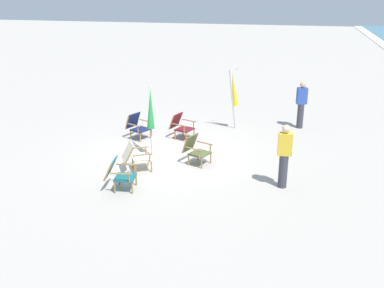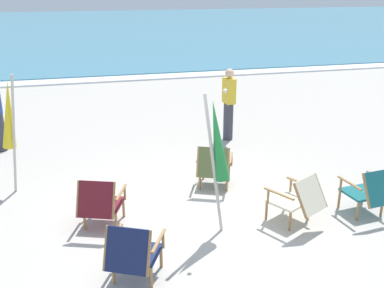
{
  "view_description": "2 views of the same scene",
  "coord_description": "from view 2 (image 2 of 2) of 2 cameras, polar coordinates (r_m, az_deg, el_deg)",
  "views": [
    {
      "loc": [
        11.99,
        3.13,
        4.91
      ],
      "look_at": [
        0.93,
        0.86,
        0.72
      ],
      "focal_mm": 42.0,
      "sensor_mm": 36.0,
      "label": 1
    },
    {
      "loc": [
        -1.64,
        -5.94,
        3.42
      ],
      "look_at": [
        0.33,
        1.72,
        0.55
      ],
      "focal_mm": 42.0,
      "sensor_mm": 36.0,
      "label": 2
    }
  ],
  "objects": [
    {
      "name": "beach_chair_front_left",
      "position": [
        6.81,
        13.33,
        -6.74
      ],
      "size": [
        0.86,
        0.94,
        0.78
      ],
      "color": "beige",
      "rests_on": "ground"
    },
    {
      "name": "person_by_waterline",
      "position": [
        10.12,
        4.68,
        5.1
      ],
      "size": [
        0.22,
        0.35,
        1.63
      ],
      "color": "#383842",
      "rests_on": "ground"
    },
    {
      "name": "umbrella_furled_green",
      "position": [
        6.06,
        3.23,
        0.23
      ],
      "size": [
        0.43,
        0.28,
        2.11
      ],
      "color": "#B7B2A8",
      "rests_on": "ground"
    },
    {
      "name": "surf_band",
      "position": [
        17.11,
        -8.73,
        8.3
      ],
      "size": [
        80.0,
        1.1,
        0.06
      ],
      "primitive_type": "cube",
      "color": "white",
      "rests_on": "ground"
    },
    {
      "name": "beach_chair_far_center",
      "position": [
        6.65,
        -11.57,
        -7.24
      ],
      "size": [
        0.78,
        0.86,
        0.81
      ],
      "color": "maroon",
      "rests_on": "ground"
    },
    {
      "name": "sea",
      "position": [
        37.18,
        -12.22,
        14.33
      ],
      "size": [
        80.0,
        40.0,
        0.1
      ],
      "primitive_type": "cube",
      "color": "teal",
      "rests_on": "ground"
    },
    {
      "name": "beach_chair_back_right",
      "position": [
        5.47,
        -7.52,
        -13.43
      ],
      "size": [
        0.82,
        0.87,
        0.81
      ],
      "color": "#19234C",
      "rests_on": "ground"
    },
    {
      "name": "ground_plane",
      "position": [
        7.05,
        0.87,
        -9.07
      ],
      "size": [
        80.0,
        80.0,
        0.0
      ],
      "primitive_type": "plane",
      "color": "#B2AAA0"
    },
    {
      "name": "beach_chair_back_left",
      "position": [
        7.74,
        2.81,
        -2.79
      ],
      "size": [
        0.8,
        0.86,
        0.81
      ],
      "color": "#515B33",
      "rests_on": "ground"
    },
    {
      "name": "beach_chair_mid_center",
      "position": [
        7.37,
        21.65,
        -5.54
      ],
      "size": [
        0.65,
        0.79,
        0.8
      ],
      "color": "#196066",
      "rests_on": "ground"
    },
    {
      "name": "umbrella_furled_yellow",
      "position": [
        7.84,
        -22.23,
        3.34
      ],
      "size": [
        0.44,
        0.44,
        2.11
      ],
      "color": "#B7B2A8",
      "rests_on": "ground"
    }
  ]
}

